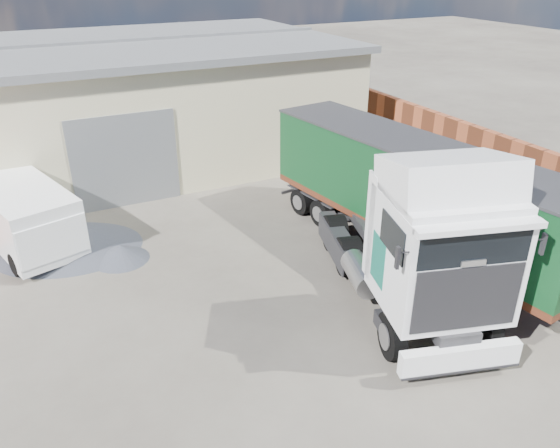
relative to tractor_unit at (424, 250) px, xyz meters
name	(u,v)px	position (x,y,z in m)	size (l,w,h in m)	color
ground	(294,331)	(-3.20, 0.93, -2.11)	(120.00, 120.00, 0.00)	#292521
brick_boundary_wall	(468,154)	(8.30, 6.93, -0.86)	(0.35, 26.00, 2.50)	brown
tractor_unit	(424,250)	(0.00, 0.00, 0.00)	(4.75, 7.85, 5.01)	black
box_trailer	(411,188)	(2.03, 3.10, 0.18)	(3.97, 11.51, 3.75)	#2D2D30
panel_van	(25,217)	(-8.99, 8.97, -1.00)	(3.50, 5.65, 2.15)	black
gravel_heap	(64,236)	(-7.95, 8.31, -1.64)	(6.10, 6.10, 1.01)	#21232C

